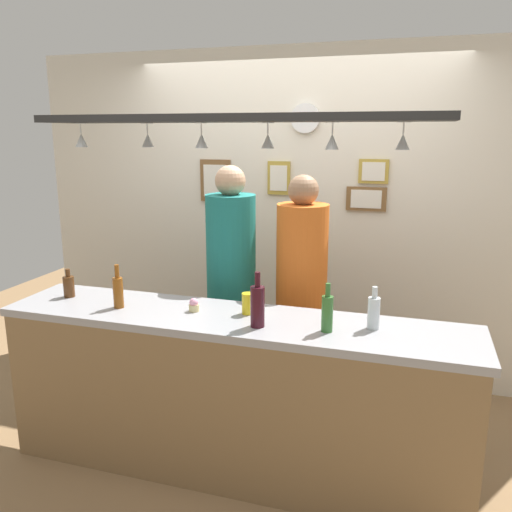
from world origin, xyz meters
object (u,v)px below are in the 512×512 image
person_right_orange_shirt (302,276)px  bottle_soda_clear (374,312)px  cupcake (194,305)px  picture_frame_crest (279,178)px  picture_frame_upper_small (374,171)px  bottle_beer_brown_stubby (69,286)px  drink_can (248,304)px  bottle_wine_dark_red (258,305)px  person_left_teal_shirt (231,266)px  bottle_beer_amber_tall (118,291)px  picture_frame_lower_pair (366,199)px  picture_frame_caricature (215,181)px  bottle_beer_green_import (327,312)px  wall_clock (305,118)px

person_right_orange_shirt → bottle_soda_clear: 0.82m
cupcake → person_right_orange_shirt: bearing=53.6°
picture_frame_crest → picture_frame_upper_small: (0.73, 0.00, 0.07)m
cupcake → bottle_beer_brown_stubby: bearing=178.8°
bottle_soda_clear → picture_frame_upper_small: 1.50m
drink_can → bottle_wine_dark_red: bearing=-57.1°
person_left_teal_shirt → person_right_orange_shirt: 0.50m
bottle_beer_amber_tall → picture_frame_lower_pair: bearing=48.9°
person_left_teal_shirt → person_right_orange_shirt: bearing=0.0°
picture_frame_crest → picture_frame_caricature: 0.54m
person_left_teal_shirt → bottle_wine_dark_red: bearing=-61.2°
bottle_beer_amber_tall → picture_frame_crest: size_ratio=1.00×
person_left_teal_shirt → picture_frame_caricature: size_ratio=5.14×
picture_frame_lower_pair → picture_frame_upper_small: 0.21m
bottle_soda_clear → picture_frame_lower_pair: picture_frame_lower_pair is taller
picture_frame_crest → picture_frame_upper_small: 0.73m
bottle_beer_green_import → person_right_orange_shirt: bearing=111.8°
person_right_orange_shirt → drink_can: person_right_orange_shirt is taller
bottle_beer_brown_stubby → cupcake: bottle_beer_brown_stubby is taller
bottle_soda_clear → drink_can: (-0.70, 0.02, -0.03)m
person_right_orange_shirt → wall_clock: size_ratio=7.72×
bottle_soda_clear → wall_clock: (-0.67, 1.35, 1.02)m
bottle_soda_clear → picture_frame_crest: size_ratio=0.88×
person_left_teal_shirt → bottle_beer_green_import: size_ratio=6.73×
person_right_orange_shirt → wall_clock: wall_clock is taller
bottle_beer_brown_stubby → wall_clock: bearing=48.6°
cupcake → picture_frame_caricature: bearing=106.2°
bottle_beer_brown_stubby → drink_can: 1.17m
bottle_beer_green_import → picture_frame_caricature: bearing=129.0°
bottle_beer_green_import → picture_frame_crest: 1.70m
person_right_orange_shirt → cupcake: (-0.49, -0.66, -0.04)m
picture_frame_caricature → person_left_teal_shirt: bearing=-61.5°
cupcake → person_left_teal_shirt: bearing=90.9°
picture_frame_caricature → picture_frame_upper_small: (1.26, 0.00, 0.10)m
person_left_teal_shirt → person_right_orange_shirt: (0.50, 0.00, -0.03)m
bottle_beer_brown_stubby → picture_frame_caricature: picture_frame_caricature is taller
bottle_beer_brown_stubby → bottle_wine_dark_red: bearing=-6.4°
drink_can → picture_frame_upper_small: size_ratio=0.55×
drink_can → bottle_beer_amber_tall: bearing=-171.1°
bottle_wine_dark_red → picture_frame_crest: bearing=100.8°
person_right_orange_shirt → picture_frame_upper_small: (0.38, 0.72, 0.65)m
bottle_beer_brown_stubby → bottle_soda_clear: size_ratio=0.78×
bottle_beer_brown_stubby → bottle_beer_amber_tall: bearing=-12.3°
cupcake → picture_frame_lower_pair: 1.68m
bottle_beer_green_import → picture_frame_upper_small: picture_frame_upper_small is taller
bottle_beer_amber_tall → picture_frame_caricature: 1.54m
bottle_beer_green_import → wall_clock: size_ratio=1.18×
person_right_orange_shirt → picture_frame_lower_pair: person_right_orange_shirt is taller
picture_frame_lower_pair → picture_frame_caricature: (-1.22, 0.00, 0.10)m
bottle_beer_amber_tall → drink_can: size_ratio=2.13×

